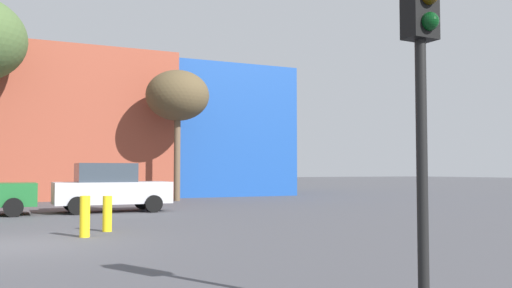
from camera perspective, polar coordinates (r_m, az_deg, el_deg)
The scene contains 6 objects.
ground_plane at distance 12.83m, azimuth -24.45°, elevation -9.71°, with size 200.00×200.00×0.00m, color #47474C.
parked_car_3 at distance 21.82m, azimuth -14.99°, elevation -4.44°, with size 4.33×2.12×1.88m.
traffic_light_near_right at distance 6.23m, azimuth 16.98°, elevation 9.20°, with size 0.37×0.37×3.92m.
bare_tree_0 at distance 29.17m, azimuth -8.22°, elevation 4.93°, with size 3.34×3.34×6.90m.
bollard_yellow_0 at distance 13.80m, azimuth -17.49°, elevation -7.26°, with size 0.24×0.24×0.99m, color yellow.
bollard_yellow_2 at distance 14.91m, azimuth -15.31°, elevation -7.06°, with size 0.24×0.24×0.93m, color yellow.
Camera 1 is at (-0.09, -12.73, 1.60)m, focal length 38.20 mm.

